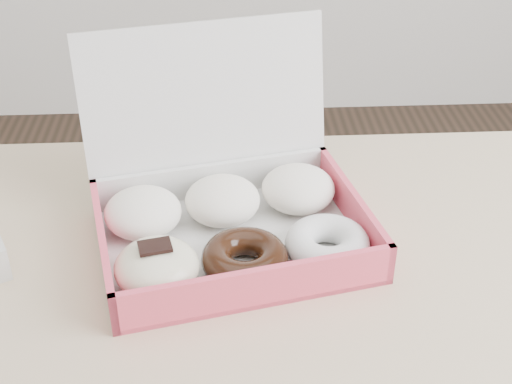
{
  "coord_description": "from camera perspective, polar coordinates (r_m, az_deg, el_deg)",
  "views": [
    {
      "loc": [
        0.01,
        -0.61,
        1.31
      ],
      "look_at": [
        0.05,
        0.13,
        0.82
      ],
      "focal_mm": 50.0,
      "sensor_mm": 36.0,
      "label": 1
    }
  ],
  "objects": [
    {
      "name": "donut_box",
      "position": [
        0.91,
        -2.37,
        -1.76
      ],
      "size": [
        0.39,
        0.36,
        0.24
      ],
      "rotation": [
        0.0,
        0.0,
        0.22
      ],
      "color": "silver",
      "rests_on": "table"
    },
    {
      "name": "table",
      "position": [
        0.88,
        -2.87,
        -12.97
      ],
      "size": [
        1.2,
        0.8,
        0.75
      ],
      "color": "tan",
      "rests_on": "ground"
    }
  ]
}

